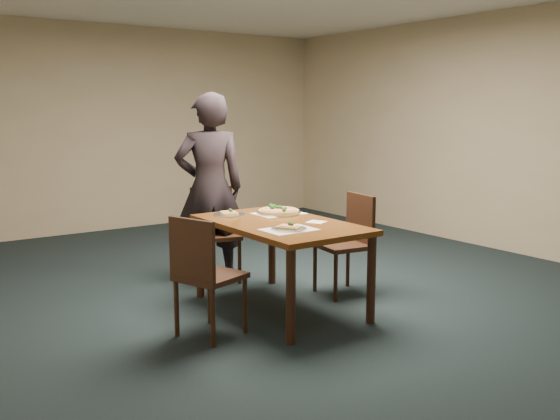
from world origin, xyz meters
TOP-DOWN VIEW (x-y plane):
  - ground at (0.00, 0.00)m, footprint 8.00×8.00m
  - room_shell at (0.00, 0.00)m, footprint 8.00×8.00m
  - dining_table at (-0.45, -0.22)m, footprint 0.90×1.50m
  - chair_far at (-0.43, 0.93)m, footprint 0.51×0.51m
  - chair_left at (-1.29, -0.44)m, footprint 0.53×0.53m
  - chair_right at (0.35, -0.20)m, footprint 0.48×0.48m
  - diner at (-0.48, 0.92)m, footprint 0.77×0.63m
  - placemat_main at (-0.22, 0.12)m, footprint 0.42×0.32m
  - placemat_near at (-0.58, -0.53)m, footprint 0.40×0.30m
  - pizza_pan at (-0.22, 0.13)m, footprint 0.40×0.40m
  - slice_plate_near at (-0.58, -0.53)m, footprint 0.28×0.28m
  - slice_plate_far at (-0.62, 0.31)m, footprint 0.28×0.28m
  - napkin at (-0.22, -0.42)m, footprint 0.19×0.19m

SIDE VIEW (x-z plane):
  - ground at x=0.00m, z-range 0.00..0.00m
  - chair_far at x=-0.43m, z-range 0.06..0.97m
  - chair_left at x=-1.29m, z-range 0.06..0.97m
  - chair_right at x=0.35m, z-range 0.06..0.97m
  - dining_table at x=-0.45m, z-range 0.28..1.03m
  - placemat_main at x=-0.22m, z-range 0.75..0.75m
  - placemat_near at x=-0.58m, z-range 0.75..0.75m
  - napkin at x=-0.22m, z-range 0.75..0.76m
  - slice_plate_far at x=-0.62m, z-range 0.73..0.79m
  - slice_plate_near at x=-0.58m, z-range 0.73..0.79m
  - pizza_pan at x=-0.22m, z-range 0.74..0.81m
  - diner at x=-0.48m, z-range 0.00..1.83m
  - room_shell at x=0.00m, z-range -2.26..5.74m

